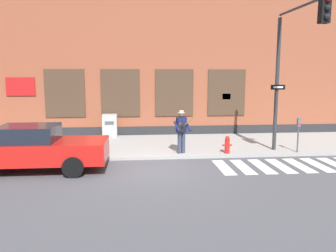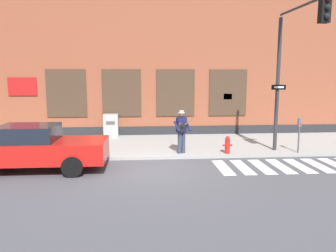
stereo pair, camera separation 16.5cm
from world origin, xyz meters
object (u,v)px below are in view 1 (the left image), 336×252
object	(u,v)px
busker	(182,129)
parking_meter	(298,129)
utility_box	(110,126)
fire_hydrant	(227,145)
traffic_light	(293,55)
red_car	(35,148)

from	to	relation	value
busker	parking_meter	size ratio (longest dim) A/B	1.19
utility_box	fire_hydrant	distance (m)	6.41
traffic_light	parking_meter	distance (m)	3.03
traffic_light	fire_hydrant	bearing A→B (deg)	161.21
busker	utility_box	xyz separation A→B (m)	(-3.12, 3.93, -0.39)
traffic_light	parking_meter	size ratio (longest dim) A/B	3.85
red_car	traffic_light	distance (m)	9.66
red_car	busker	bearing A→B (deg)	17.39
red_car	fire_hydrant	distance (m)	7.09
traffic_light	utility_box	world-z (taller)	traffic_light
busker	traffic_light	world-z (taller)	traffic_light
parking_meter	fire_hydrant	world-z (taller)	parking_meter
fire_hydrant	parking_meter	bearing A→B (deg)	-1.17
utility_box	traffic_light	bearing A→B (deg)	-34.20
traffic_light	utility_box	bearing A→B (deg)	145.80
busker	traffic_light	size ratio (longest dim) A/B	0.31
fire_hydrant	utility_box	bearing A→B (deg)	140.34
parking_meter	fire_hydrant	distance (m)	2.94
busker	parking_meter	world-z (taller)	busker
busker	traffic_light	xyz separation A→B (m)	(3.99, -0.90, 2.84)
utility_box	parking_meter	bearing A→B (deg)	-27.96
busker	red_car	bearing A→B (deg)	-162.61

